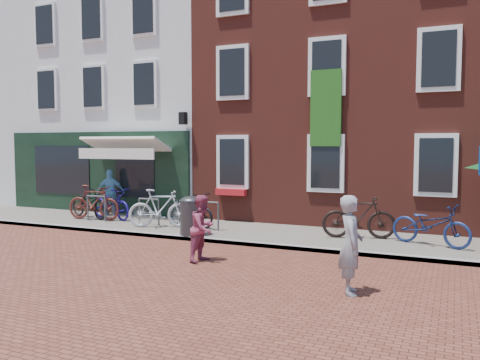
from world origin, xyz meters
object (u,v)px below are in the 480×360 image
at_px(bicycle_1, 94,203).
at_px(bicycle_3, 160,208).
at_px(bicycle_0, 89,203).
at_px(bicycle_6, 431,225).
at_px(woman, 351,245).
at_px(litter_bin, 191,214).
at_px(bicycle_4, 189,210).
at_px(cafe_person, 110,192).
at_px(boy, 203,228).
at_px(bicycle_5, 359,217).
at_px(bicycle_2, 111,204).

xyz_separation_m(bicycle_1, bicycle_3, (2.77, -0.34, 0.00)).
xyz_separation_m(bicycle_0, bicycle_6, (10.65, -0.20, 0.00)).
relative_size(woman, bicycle_3, 0.90).
relative_size(litter_bin, bicycle_6, 0.58).
bearing_deg(bicycle_6, bicycle_0, 109.20).
height_order(bicycle_0, bicycle_4, same).
bearing_deg(woman, litter_bin, 40.89).
xyz_separation_m(woman, bicycle_4, (-5.64, 4.36, -0.24)).
distance_m(woman, cafe_person, 10.77).
distance_m(woman, boy, 3.58).
distance_m(bicycle_0, bicycle_3, 3.26).
distance_m(bicycle_0, bicycle_5, 8.89).
bearing_deg(bicycle_5, litter_bin, 92.61).
distance_m(cafe_person, bicycle_0, 0.91).
relative_size(bicycle_0, bicycle_6, 1.00).
bearing_deg(bicycle_0, bicycle_1, -106.78).
height_order(boy, bicycle_0, boy).
bearing_deg(bicycle_4, woman, -110.83).
bearing_deg(litter_bin, bicycle_3, 153.62).
relative_size(bicycle_5, bicycle_6, 0.97).
relative_size(boy, bicycle_3, 0.77).
height_order(litter_bin, bicycle_0, litter_bin).
relative_size(bicycle_2, bicycle_3, 1.03).
bearing_deg(bicycle_2, bicycle_1, 151.33).
relative_size(boy, bicycle_0, 0.75).
relative_size(litter_bin, bicycle_4, 0.58).
bearing_deg(bicycle_2, bicycle_4, -77.58).
height_order(cafe_person, bicycle_1, cafe_person).
distance_m(bicycle_2, bicycle_4, 3.11).
height_order(cafe_person, bicycle_2, cafe_person).
distance_m(woman, bicycle_0, 10.59).
height_order(cafe_person, bicycle_0, cafe_person).
bearing_deg(woman, boy, 56.64).
bearing_deg(bicycle_0, cafe_person, 1.32).
bearing_deg(bicycle_6, bicycle_3, 113.52).
relative_size(bicycle_0, bicycle_5, 1.03).
xyz_separation_m(litter_bin, bicycle_3, (-1.46, 0.72, -0.02)).
bearing_deg(litter_bin, bicycle_0, 163.88).
xyz_separation_m(woman, bicycle_3, (-6.37, 3.90, -0.18)).
distance_m(litter_bin, cafe_person, 4.95).
xyz_separation_m(bicycle_1, bicycle_6, (10.23, 0.08, -0.06)).
xyz_separation_m(boy, bicycle_2, (-5.32, 3.57, -0.12)).
height_order(bicycle_0, bicycle_3, bicycle_3).
xyz_separation_m(bicycle_3, bicycle_6, (7.46, 0.42, -0.06)).
xyz_separation_m(boy, bicycle_0, (-6.15, 3.47, -0.12)).
height_order(boy, bicycle_1, boy).
distance_m(cafe_person, bicycle_2, 0.99).
relative_size(litter_bin, woman, 0.67).
relative_size(bicycle_1, bicycle_4, 0.97).
height_order(litter_bin, bicycle_1, same).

